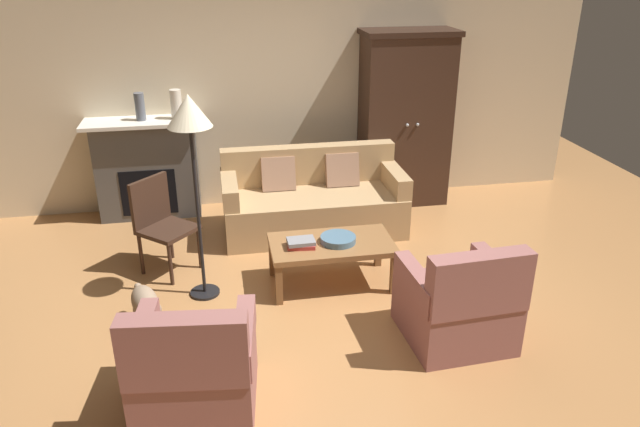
# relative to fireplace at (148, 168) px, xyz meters

# --- Properties ---
(ground_plane) EXTENTS (9.60, 9.60, 0.00)m
(ground_plane) POSITION_rel_fireplace_xyz_m (1.55, -2.30, -0.57)
(ground_plane) COLOR #B27A47
(back_wall) EXTENTS (7.20, 0.10, 2.80)m
(back_wall) POSITION_rel_fireplace_xyz_m (1.55, 0.25, 0.83)
(back_wall) COLOR beige
(back_wall) RESTS_ON ground
(fireplace) EXTENTS (1.26, 0.48, 1.12)m
(fireplace) POSITION_rel_fireplace_xyz_m (0.00, 0.00, 0.00)
(fireplace) COLOR #4C4947
(fireplace) RESTS_ON ground
(armoire) EXTENTS (1.06, 0.57, 2.01)m
(armoire) POSITION_rel_fireplace_xyz_m (2.95, -0.08, 0.44)
(armoire) COLOR #382319
(armoire) RESTS_ON ground
(couch) EXTENTS (1.92, 0.86, 0.86)m
(couch) POSITION_rel_fireplace_xyz_m (1.76, -0.71, -0.25)
(couch) COLOR tan
(couch) RESTS_ON ground
(coffee_table) EXTENTS (1.10, 0.60, 0.42)m
(coffee_table) POSITION_rel_fireplace_xyz_m (1.72, -1.90, -0.20)
(coffee_table) COLOR olive
(coffee_table) RESTS_ON ground
(fruit_bowl) EXTENTS (0.32, 0.32, 0.06)m
(fruit_bowl) POSITION_rel_fireplace_xyz_m (1.78, -1.91, -0.12)
(fruit_bowl) COLOR slate
(fruit_bowl) RESTS_ON coffee_table
(book_stack) EXTENTS (0.26, 0.19, 0.07)m
(book_stack) POSITION_rel_fireplace_xyz_m (1.44, -1.94, -0.11)
(book_stack) COLOR #B73833
(book_stack) RESTS_ON coffee_table
(mantel_vase_slate) EXTENTS (0.10, 0.10, 0.30)m
(mantel_vase_slate) POSITION_rel_fireplace_xyz_m (0.00, -0.02, 0.70)
(mantel_vase_slate) COLOR #565B66
(mantel_vase_slate) RESTS_ON fireplace
(mantel_vase_cream) EXTENTS (0.12, 0.12, 0.32)m
(mantel_vase_cream) POSITION_rel_fireplace_xyz_m (0.38, -0.02, 0.71)
(mantel_vase_cream) COLOR beige
(mantel_vase_cream) RESTS_ON fireplace
(armchair_near_left) EXTENTS (0.86, 0.85, 0.88)m
(armchair_near_left) POSITION_rel_fireplace_xyz_m (0.53, -3.34, -0.25)
(armchair_near_left) COLOR #935B56
(armchair_near_left) RESTS_ON ground
(armchair_near_right) EXTENTS (0.82, 0.81, 0.88)m
(armchair_near_right) POSITION_rel_fireplace_xyz_m (2.51, -2.93, -0.25)
(armchair_near_right) COLOR #935B56
(armchair_near_right) RESTS_ON ground
(side_chair_wooden) EXTENTS (0.62, 0.62, 0.90)m
(side_chair_wooden) POSITION_rel_fireplace_xyz_m (0.21, -1.34, -0.06)
(side_chair_wooden) COLOR #382319
(side_chair_wooden) RESTS_ON ground
(floor_lamp) EXTENTS (0.36, 0.36, 1.79)m
(floor_lamp) POSITION_rel_fireplace_xyz_m (0.58, -1.88, 0.98)
(floor_lamp) COLOR black
(floor_lamp) RESTS_ON ground
(dog) EXTENTS (0.31, 0.55, 0.39)m
(dog) POSITION_rel_fireplace_xyz_m (0.13, -2.37, -0.32)
(dog) COLOR gray
(dog) RESTS_ON ground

